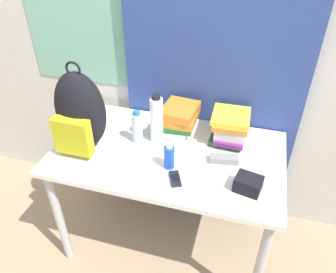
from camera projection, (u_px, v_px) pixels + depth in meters
name	position (u px, v px, depth m)	size (l,w,h in m)	color
wall_back	(189.00, 38.00, 1.90)	(6.00, 0.06, 2.50)	beige
curtain_blue	(215.00, 44.00, 1.82)	(1.08, 0.04, 2.50)	navy
desk	(168.00, 164.00, 1.88)	(1.27, 0.74, 0.76)	silver
backpack	(80.00, 113.00, 1.74)	(0.28, 0.24, 0.50)	black
book_stack_left	(178.00, 118.00, 1.95)	(0.23, 0.28, 0.16)	silver
book_stack_center	(231.00, 126.00, 1.88)	(0.22, 0.28, 0.16)	#1E5623
water_bottle	(137.00, 128.00, 1.84)	(0.06, 0.06, 0.20)	silver
sports_bottle	(157.00, 120.00, 1.82)	(0.07, 0.07, 0.30)	white
sunscreen_bottle	(169.00, 157.00, 1.67)	(0.06, 0.06, 0.15)	blue
cell_phone	(175.00, 179.00, 1.63)	(0.09, 0.12, 0.02)	black
sunglasses_case	(224.00, 159.00, 1.74)	(0.16, 0.08, 0.04)	gray
camera_pouch	(248.00, 184.00, 1.56)	(0.14, 0.12, 0.07)	black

